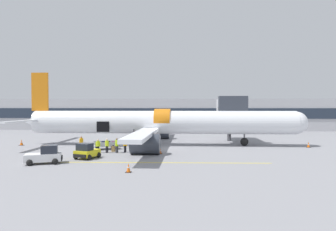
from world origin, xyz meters
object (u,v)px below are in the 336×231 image
Objects in this scene: baggage_cart_loading at (106,145)px; ground_crew_supervisor at (125,145)px; airplane at (159,123)px; baggage_tug_mid at (45,156)px; suitcase_on_tarmac_upright at (88,149)px; suitcase_on_tarmac_spare at (113,149)px; baggage_tug_lead at (87,152)px; ground_crew_driver at (81,143)px; ground_crew_helper at (107,145)px; ground_crew_loader_b at (117,145)px; ground_crew_loader_a at (98,146)px; ground_crew_marshal at (140,142)px.

ground_crew_supervisor is (2.85, -2.40, 0.34)m from baggage_cart_loading.
baggage_tug_mid is at bearing -123.34° from airplane.
suitcase_on_tarmac_upright is 0.99× the size of suitcase_on_tarmac_spare.
baggage_tug_lead is at bearing -73.23° from suitcase_on_tarmac_upright.
ground_crew_driver reaches higher than ground_crew_helper.
ground_crew_helper is (-1.14, -0.05, -0.03)m from ground_crew_loader_b.
ground_crew_loader_b is 2.15× the size of suitcase_on_tarmac_spare.
baggage_tug_mid is 8.90m from suitcase_on_tarmac_spare.
ground_crew_loader_a is (0.03, 3.77, 0.15)m from baggage_tug_lead.
airplane is 25.05× the size of ground_crew_loader_a.
baggage_tug_mid is 2.12× the size of ground_crew_loader_b.
suitcase_on_tarmac_spare is at bearing 59.33° from ground_crew_helper.
ground_crew_loader_b is 1.04× the size of ground_crew_helper.
baggage_tug_mid is 12.79m from ground_crew_marshal.
airplane is at bearing 60.21° from ground_crew_loader_b.
baggage_cart_loading is 2.34× the size of ground_crew_supervisor.
suitcase_on_tarmac_spare is (1.57, 4.77, -0.34)m from baggage_tug_lead.
ground_crew_supervisor is (3.06, 4.34, 0.17)m from baggage_tug_lead.
baggage_cart_loading is at bearing 139.93° from ground_crew_supervisor.
suitcase_on_tarmac_upright is (1.53, 7.57, -0.40)m from baggage_tug_mid.
ground_crew_loader_b reaches higher than ground_crew_supervisor.
ground_crew_loader_a is 2.60m from ground_crew_driver.
ground_crew_loader_a is at bearing 89.50° from baggage_tug_lead.
ground_crew_marshal reaches higher than ground_crew_loader_a.
airplane reaches higher than baggage_cart_loading.
baggage_tug_lead reaches higher than suitcase_on_tarmac_spare.
airplane is at bearing 49.61° from ground_crew_loader_a.
ground_crew_loader_a is at bearing -93.27° from baggage_cart_loading.
baggage_tug_mid is 2.00× the size of ground_crew_driver.
ground_crew_loader_b is (2.19, 3.94, 0.21)m from baggage_tug_lead.
suitcase_on_tarmac_upright is at bearing -127.70° from baggage_cart_loading.
ground_crew_supervisor is at bearing 12.92° from ground_crew_helper.
ground_crew_supervisor is at bearing -15.86° from suitcase_on_tarmac_spare.
ground_crew_marshal reaches higher than suitcase_on_tarmac_upright.
ground_crew_helper is at bearing -167.08° from ground_crew_supervisor.
ground_crew_driver reaches higher than baggage_tug_lead.
suitcase_on_tarmac_upright is at bearing 168.57° from ground_crew_loader_b.
airplane is 10.97× the size of baggage_tug_mid.
airplane is 13.02m from baggage_tug_lead.
ground_crew_helper is at bearing -17.67° from suitcase_on_tarmac_upright.
ground_crew_driver is (-2.31, 4.89, 0.26)m from baggage_tug_lead.
airplane is 50.16× the size of suitcase_on_tarmac_spare.
ground_crew_loader_a is 0.93× the size of ground_crew_loader_b.
baggage_tug_lead reaches higher than suitcase_on_tarmac_upright.
suitcase_on_tarmac_spare is at bearing -133.08° from ground_crew_marshal.
ground_crew_marshal is at bearing 46.92° from suitcase_on_tarmac_spare.
ground_crew_driver is at bearing 85.48° from baggage_tug_mid.
ground_crew_supervisor reaches higher than baggage_cart_loading.
baggage_tug_lead is 1.76× the size of ground_crew_helper.
baggage_tug_lead is 1.82× the size of ground_crew_loader_a.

